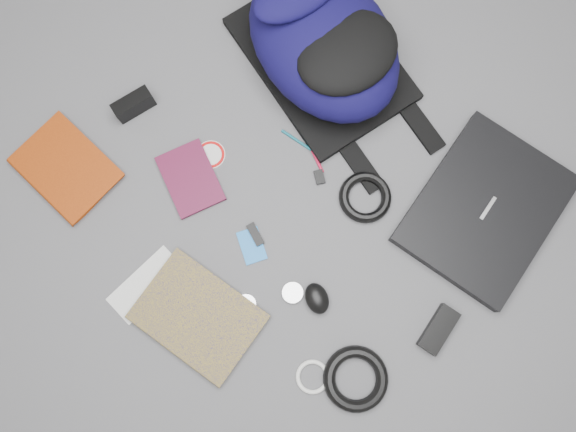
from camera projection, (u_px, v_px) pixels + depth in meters
ground at (288, 217)px, 1.46m from camera, size 4.00×4.00×0.00m
backpack at (324, 42)px, 1.43m from camera, size 0.39×0.54×0.22m
laptop at (485, 210)px, 1.44m from camera, size 0.49×0.43×0.04m
textbook_red at (40, 194)px, 1.46m from camera, size 0.23×0.28×0.03m
comic_book at (172, 352)px, 1.39m from camera, size 0.29×0.35×0.02m
envelope at (147, 285)px, 1.43m from camera, size 0.21×0.11×0.00m
dvd_case at (190, 179)px, 1.47m from camera, size 0.16×0.20×0.01m
compact_camera at (134, 105)px, 1.48m from camera, size 0.11×0.05×0.06m
sticker_disc at (211, 155)px, 1.49m from camera, size 0.08×0.08×0.00m
pen_teal at (302, 144)px, 1.49m from camera, size 0.05×0.13×0.01m
pen_red at (311, 147)px, 1.49m from camera, size 0.04×0.15×0.01m
id_badge at (252, 246)px, 1.44m from camera, size 0.08×0.10×0.00m
usb_black at (255, 234)px, 1.44m from camera, size 0.03×0.06×0.01m
key_fob at (320, 177)px, 1.47m from camera, size 0.04×0.04×0.01m
mouse at (317, 298)px, 1.40m from camera, size 0.08×0.09×0.04m
headphone_left at (246, 305)px, 1.41m from camera, size 0.06×0.06×0.01m
headphone_right at (293, 293)px, 1.42m from camera, size 0.06×0.06×0.01m
cable_coil at (365, 197)px, 1.45m from camera, size 0.15×0.15×0.03m
power_brick at (438, 329)px, 1.39m from camera, size 0.13×0.09×0.03m
power_cord_coil at (356, 379)px, 1.37m from camera, size 0.20×0.20×0.03m
white_cable_coil at (313, 377)px, 1.38m from camera, size 0.11×0.11×0.01m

